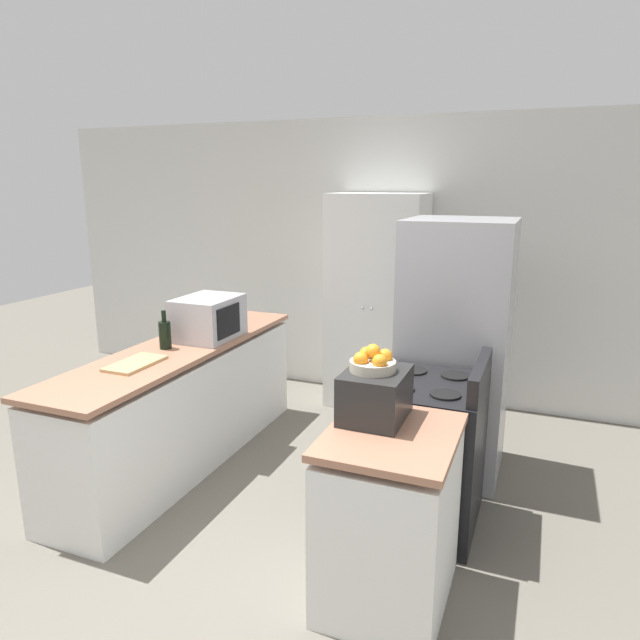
% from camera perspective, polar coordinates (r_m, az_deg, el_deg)
% --- Properties ---
extents(ground_plane, '(14.00, 14.00, 0.00)m').
position_cam_1_polar(ground_plane, '(3.18, -13.50, -26.32)').
color(ground_plane, '#666056').
extents(wall_back, '(7.00, 0.06, 2.60)m').
position_cam_1_polar(wall_back, '(5.46, 5.86, 5.96)').
color(wall_back, silver).
rests_on(wall_back, ground_plane).
extents(counter_left, '(0.60, 2.39, 0.89)m').
position_cam_1_polar(counter_left, '(4.33, -13.60, -8.39)').
color(counter_left, silver).
rests_on(counter_left, ground_plane).
extents(counter_right, '(0.60, 0.73, 0.89)m').
position_cam_1_polar(counter_right, '(2.95, 6.93, -19.20)').
color(counter_right, silver).
rests_on(counter_right, ground_plane).
extents(pantry_cabinet, '(0.83, 0.57, 1.93)m').
position_cam_1_polar(pantry_cabinet, '(5.19, 5.66, 1.81)').
color(pantry_cabinet, white).
rests_on(pantry_cabinet, ground_plane).
extents(stove, '(0.66, 0.70, 1.05)m').
position_cam_1_polar(stove, '(3.56, 10.46, -12.79)').
color(stove, black).
rests_on(stove, ground_plane).
extents(refrigerator, '(0.74, 0.73, 1.79)m').
position_cam_1_polar(refrigerator, '(4.09, 13.35, -2.76)').
color(refrigerator, '#A3A3A8').
rests_on(refrigerator, ground_plane).
extents(microwave, '(0.39, 0.49, 0.31)m').
position_cam_1_polar(microwave, '(4.32, -11.10, 0.23)').
color(microwave, '#B2B2B7').
rests_on(microwave, counter_left).
extents(wine_bottle, '(0.08, 0.08, 0.27)m').
position_cam_1_polar(wine_bottle, '(4.12, -15.25, -1.37)').
color(wine_bottle, black).
rests_on(wine_bottle, counter_left).
extents(toaster_oven, '(0.30, 0.37, 0.24)m').
position_cam_1_polar(toaster_oven, '(2.83, 5.52, -7.45)').
color(toaster_oven, black).
rests_on(toaster_oven, counter_right).
extents(fruit_bowl, '(0.23, 0.23, 0.13)m').
position_cam_1_polar(fruit_bowl, '(2.78, 5.30, -4.18)').
color(fruit_bowl, '#B2A893').
rests_on(fruit_bowl, toaster_oven).
extents(cutting_board, '(0.22, 0.40, 0.02)m').
position_cam_1_polar(cutting_board, '(3.83, -17.99, -4.16)').
color(cutting_board, tan).
rests_on(cutting_board, counter_left).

